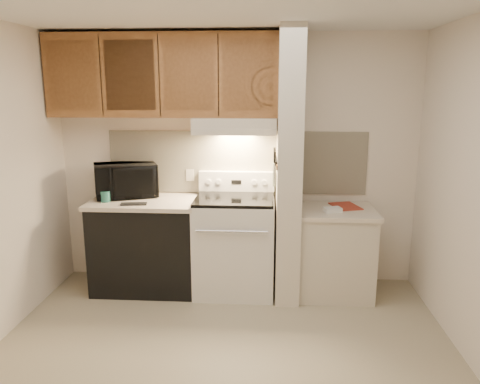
{
  "coord_description": "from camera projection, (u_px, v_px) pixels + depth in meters",
  "views": [
    {
      "loc": [
        0.33,
        -3.18,
        1.99
      ],
      "look_at": [
        0.08,
        0.75,
        1.09
      ],
      "focal_mm": 35.0,
      "sensor_mm": 36.0,
      "label": 1
    }
  ],
  "objects": [
    {
      "name": "floor",
      "position": [
        224.0,
        354.0,
        3.56
      ],
      "size": [
        3.6,
        3.6,
        0.0
      ],
      "primitive_type": "plane",
      "color": "tan",
      "rests_on": "ground"
    },
    {
      "name": "ceiling",
      "position": [
        221.0,
        5.0,
        3.01
      ],
      "size": [
        3.6,
        3.6,
        0.0
      ],
      "primitive_type": "plane",
      "rotation": [
        3.14,
        0.0,
        0.0
      ],
      "color": "white",
      "rests_on": "wall_back"
    },
    {
      "name": "wall_back",
      "position": [
        237.0,
        161.0,
        4.74
      ],
      "size": [
        3.6,
        2.5,
        0.02
      ],
      "primitive_type": "cube",
      "rotation": [
        1.57,
        0.0,
        0.0
      ],
      "color": "white",
      "rests_on": "floor"
    },
    {
      "name": "backsplash",
      "position": [
        237.0,
        162.0,
        4.73
      ],
      "size": [
        2.6,
        0.02,
        0.63
      ],
      "primitive_type": "cube",
      "color": "#FAEDCA",
      "rests_on": "wall_back"
    },
    {
      "name": "range_body",
      "position": [
        235.0,
        246.0,
        4.58
      ],
      "size": [
        0.76,
        0.65,
        0.92
      ],
      "primitive_type": "cube",
      "color": "silver",
      "rests_on": "floor"
    },
    {
      "name": "oven_window",
      "position": [
        232.0,
        253.0,
        4.26
      ],
      "size": [
        0.5,
        0.01,
        0.3
      ],
      "primitive_type": "cube",
      "color": "black",
      "rests_on": "range_body"
    },
    {
      "name": "oven_handle",
      "position": [
        232.0,
        231.0,
        4.18
      ],
      "size": [
        0.65,
        0.02,
        0.02
      ],
      "primitive_type": "cylinder",
      "rotation": [
        0.0,
        1.57,
        0.0
      ],
      "color": "silver",
      "rests_on": "range_body"
    },
    {
      "name": "cooktop",
      "position": [
        235.0,
        199.0,
        4.47
      ],
      "size": [
        0.74,
        0.64,
        0.03
      ],
      "primitive_type": "cube",
      "color": "black",
      "rests_on": "range_body"
    },
    {
      "name": "range_backguard",
      "position": [
        237.0,
        181.0,
        4.73
      ],
      "size": [
        0.76,
        0.08,
        0.2
      ],
      "primitive_type": "cube",
      "color": "silver",
      "rests_on": "range_body"
    },
    {
      "name": "range_display",
      "position": [
        236.0,
        182.0,
        4.69
      ],
      "size": [
        0.1,
        0.01,
        0.04
      ],
      "primitive_type": "cube",
      "color": "black",
      "rests_on": "range_backguard"
    },
    {
      "name": "range_knob_left_outer",
      "position": [
        209.0,
        182.0,
        4.7
      ],
      "size": [
        0.05,
        0.02,
        0.05
      ],
      "primitive_type": "cylinder",
      "rotation": [
        1.57,
        0.0,
        0.0
      ],
      "color": "silver",
      "rests_on": "range_backguard"
    },
    {
      "name": "range_knob_left_inner",
      "position": [
        218.0,
        182.0,
        4.69
      ],
      "size": [
        0.05,
        0.02,
        0.05
      ],
      "primitive_type": "cylinder",
      "rotation": [
        1.57,
        0.0,
        0.0
      ],
      "color": "silver",
      "rests_on": "range_backguard"
    },
    {
      "name": "range_knob_right_inner",
      "position": [
        254.0,
        182.0,
        4.67
      ],
      "size": [
        0.05,
        0.02,
        0.05
      ],
      "primitive_type": "cylinder",
      "rotation": [
        1.57,
        0.0,
        0.0
      ],
      "color": "silver",
      "rests_on": "range_backguard"
    },
    {
      "name": "range_knob_right_outer",
      "position": [
        264.0,
        182.0,
        4.67
      ],
      "size": [
        0.05,
        0.02,
        0.05
      ],
      "primitive_type": "cylinder",
      "rotation": [
        1.57,
        0.0,
        0.0
      ],
      "color": "silver",
      "rests_on": "range_backguard"
    },
    {
      "name": "dishwasher_front",
      "position": [
        147.0,
        246.0,
        4.65
      ],
      "size": [
        1.0,
        0.63,
        0.87
      ],
      "primitive_type": "cube",
      "color": "black",
      "rests_on": "floor"
    },
    {
      "name": "left_countertop",
      "position": [
        145.0,
        202.0,
        4.55
      ],
      "size": [
        1.04,
        0.67,
        0.04
      ],
      "primitive_type": "cube",
      "color": "beige",
      "rests_on": "dishwasher_front"
    },
    {
      "name": "spoon_rest",
      "position": [
        134.0,
        204.0,
        4.35
      ],
      "size": [
        0.25,
        0.11,
        0.02
      ],
      "primitive_type": "cube",
      "rotation": [
        0.0,
        0.0,
        0.15
      ],
      "color": "black",
      "rests_on": "left_countertop"
    },
    {
      "name": "teal_jar",
      "position": [
        105.0,
        196.0,
        4.46
      ],
      "size": [
        0.12,
        0.12,
        0.1
      ],
      "primitive_type": "cylinder",
      "rotation": [
        0.0,
        0.0,
        0.36
      ],
      "color": "#276A5E",
      "rests_on": "left_countertop"
    },
    {
      "name": "outlet",
      "position": [
        190.0,
        175.0,
        4.78
      ],
      "size": [
        0.08,
        0.01,
        0.12
      ],
      "primitive_type": "cube",
      "color": "beige",
      "rests_on": "backsplash"
    },
    {
      "name": "microwave",
      "position": [
        126.0,
        180.0,
        4.66
      ],
      "size": [
        0.7,
        0.6,
        0.33
      ],
      "primitive_type": "imported",
      "rotation": [
        0.0,
        0.0,
        0.39
      ],
      "color": "black",
      "rests_on": "left_countertop"
    },
    {
      "name": "partition_pillar",
      "position": [
        289.0,
        167.0,
        4.37
      ],
      "size": [
        0.22,
        0.7,
        2.5
      ],
      "primitive_type": "cube",
      "color": "beige",
      "rests_on": "floor"
    },
    {
      "name": "pillar_trim",
      "position": [
        276.0,
        162.0,
        4.37
      ],
      "size": [
        0.01,
        0.7,
        0.04
      ],
      "primitive_type": "cube",
      "color": "brown",
      "rests_on": "partition_pillar"
    },
    {
      "name": "knife_strip",
      "position": [
        276.0,
        160.0,
        4.31
      ],
      "size": [
        0.02,
        0.42,
        0.04
      ],
      "primitive_type": "cube",
      "color": "black",
      "rests_on": "partition_pillar"
    },
    {
      "name": "knife_blade_a",
      "position": [
        275.0,
        174.0,
        4.19
      ],
      "size": [
        0.01,
        0.03,
        0.16
      ],
      "primitive_type": "cube",
      "color": "silver",
      "rests_on": "knife_strip"
    },
    {
      "name": "knife_handle_a",
      "position": [
        275.0,
        157.0,
        4.16
      ],
      "size": [
        0.02,
        0.02,
        0.1
      ],
      "primitive_type": "cylinder",
      "color": "black",
      "rests_on": "knife_strip"
    },
    {
      "name": "knife_blade_b",
      "position": [
        274.0,
        173.0,
        4.27
      ],
      "size": [
        0.01,
        0.04,
        0.18
      ],
      "primitive_type": "cube",
      "color": "silver",
      "rests_on": "knife_strip"
    },
    {
      "name": "knife_handle_b",
      "position": [
        275.0,
        156.0,
        4.22
      ],
      "size": [
        0.02,
        0.02,
        0.1
      ],
      "primitive_type": "cylinder",
      "color": "black",
      "rests_on": "knife_strip"
    },
    {
      "name": "knife_blade_c",
      "position": [
        274.0,
        173.0,
        4.34
      ],
      "size": [
        0.01,
        0.04,
        0.2
      ],
      "primitive_type": "cube",
      "color": "silver",
      "rests_on": "knife_strip"
    },
    {
      "name": "knife_handle_c",
      "position": [
        275.0,
        155.0,
        4.3
      ],
      "size": [
        0.02,
        0.02,
        0.1
      ],
      "primitive_type": "cylinder",
      "color": "black",
      "rests_on": "knife_strip"
    },
    {
      "name": "knife_blade_d",
      "position": [
        274.0,
        169.0,
        4.42
      ],
      "size": [
        0.01,
        0.04,
        0.16
      ],
      "primitive_type": "cube",
      "color": "silver",
      "rests_on": "knife_strip"
    },
    {
      "name": "knife_handle_d",
      "position": [
        275.0,
        154.0,
        4.38
      ],
      "size": [
        0.02,
        0.02,
        0.1
      ],
      "primitive_type": "cylinder",
      "color": "black",
      "rests_on": "knife_strip"
    },
    {
      "name": "knife_blade_e",
      "position": [
        274.0,
        169.0,
        4.5
      ],
      "size": [
        0.01,
        0.04,
        0.18
      ],
      "primitive_type": "cube",
      "color": "silver",
      "rests_on": "knife_strip"
    },
    {
      "name": "knife_handle_e",
      "position": [
        274.0,
        153.0,
        4.46
      ],
      "size": [
        0.02,
        0.02,
        0.1
      ],
      "primitive_type": "cylinder",
      "color": "black",
      "rests_on": "knife_strip"
    },
    {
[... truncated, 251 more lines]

